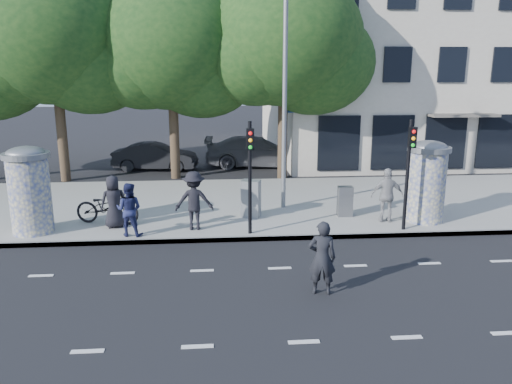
{
  "coord_description": "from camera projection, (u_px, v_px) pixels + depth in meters",
  "views": [
    {
      "loc": [
        -1.59,
        -10.56,
        5.02
      ],
      "look_at": [
        -0.45,
        3.5,
        1.53
      ],
      "focal_mm": 35.0,
      "sensor_mm": 36.0,
      "label": 1
    }
  ],
  "objects": [
    {
      "name": "ped_e",
      "position": [
        387.0,
        195.0,
        16.12
      ],
      "size": [
        1.1,
        0.7,
        1.78
      ],
      "primitive_type": "imported",
      "rotation": [
        0.0,
        0.0,
        3.04
      ],
      "color": "gray",
      "rests_on": "sidewalk"
    },
    {
      "name": "ped_c",
      "position": [
        129.0,
        209.0,
        14.81
      ],
      "size": [
        0.89,
        0.75,
        1.61
      ],
      "primitive_type": "imported",
      "rotation": [
        0.0,
        0.0,
        2.95
      ],
      "color": "#1D2149",
      "rests_on": "sidewalk"
    },
    {
      "name": "cabinet_right",
      "position": [
        345.0,
        201.0,
        16.86
      ],
      "size": [
        0.5,
        0.37,
        1.02
      ],
      "primitive_type": "cube",
      "rotation": [
        0.0,
        0.0,
        -0.04
      ],
      "color": "#5D5E61",
      "rests_on": "sidewalk"
    },
    {
      "name": "street_lamp",
      "position": [
        285.0,
        76.0,
        16.87
      ],
      "size": [
        0.25,
        0.93,
        8.0
      ],
      "color": "slate",
      "rests_on": "sidewalk"
    },
    {
      "name": "car_right",
      "position": [
        257.0,
        152.0,
        26.21
      ],
      "size": [
        2.4,
        5.48,
        1.57
      ],
      "primitive_type": "imported",
      "rotation": [
        0.0,
        0.0,
        1.53
      ],
      "color": "#505157",
      "rests_on": "ground"
    },
    {
      "name": "man_road",
      "position": [
        322.0,
        258.0,
        11.26
      ],
      "size": [
        0.69,
        0.52,
        1.73
      ],
      "primitive_type": "imported",
      "rotation": [
        0.0,
        0.0,
        2.96
      ],
      "color": "black",
      "rests_on": "ground"
    },
    {
      "name": "tree_center",
      "position": [
        284.0,
        39.0,
        22.04
      ],
      "size": [
        7.0,
        7.0,
        9.3
      ],
      "color": "#38281C",
      "rests_on": "ground"
    },
    {
      "name": "ped_d",
      "position": [
        194.0,
        201.0,
        15.37
      ],
      "size": [
        1.19,
        0.68,
        1.83
      ],
      "primitive_type": "imported",
      "rotation": [
        0.0,
        0.0,
        3.14
      ],
      "color": "black",
      "rests_on": "sidewalk"
    },
    {
      "name": "curb",
      "position": [
        271.0,
        238.0,
        14.96
      ],
      "size": [
        40.0,
        0.1,
        0.16
      ],
      "primitive_type": "cube",
      "color": "slate",
      "rests_on": "ground"
    },
    {
      "name": "ped_a",
      "position": [
        114.0,
        202.0,
        15.57
      ],
      "size": [
        0.94,
        0.76,
        1.66
      ],
      "primitive_type": "imported",
      "rotation": [
        0.0,
        0.0,
        3.47
      ],
      "color": "black",
      "rests_on": "sidewalk"
    },
    {
      "name": "lane_dash_far",
      "position": [
        280.0,
        268.0,
        12.9
      ],
      "size": [
        32.0,
        0.12,
        0.01
      ],
      "primitive_type": "cube",
      "color": "silver",
      "rests_on": "ground"
    },
    {
      "name": "ad_column_right",
      "position": [
        427.0,
        179.0,
        16.13
      ],
      "size": [
        1.36,
        1.36,
        2.65
      ],
      "color": "beige",
      "rests_on": "sidewalk"
    },
    {
      "name": "building",
      "position": [
        437.0,
        52.0,
        30.38
      ],
      "size": [
        20.3,
        15.85,
        12.0
      ],
      "color": "#B9AD9B",
      "rests_on": "ground"
    },
    {
      "name": "sidewalk",
      "position": [
        259.0,
        204.0,
        18.78
      ],
      "size": [
        40.0,
        8.0,
        0.15
      ],
      "primitive_type": "cube",
      "color": "gray",
      "rests_on": "ground"
    },
    {
      "name": "bicycle",
      "position": [
        107.0,
        207.0,
        16.02
      ],
      "size": [
        1.17,
        2.2,
        1.1
      ],
      "primitive_type": "imported",
      "rotation": [
        0.0,
        0.0,
        1.35
      ],
      "color": "black",
      "rests_on": "sidewalk"
    },
    {
      "name": "traffic_pole_near",
      "position": [
        250.0,
        166.0,
        14.63
      ],
      "size": [
        0.22,
        0.31,
        3.4
      ],
      "color": "black",
      "rests_on": "sidewalk"
    },
    {
      "name": "traffic_pole_far",
      "position": [
        409.0,
        164.0,
        15.01
      ],
      "size": [
        0.22,
        0.31,
        3.4
      ],
      "color": "black",
      "rests_on": "sidewalk"
    },
    {
      "name": "cabinet_left",
      "position": [
        251.0,
        199.0,
        16.73
      ],
      "size": [
        0.71,
        0.61,
        1.26
      ],
      "primitive_type": "cube",
      "rotation": [
        0.0,
        0.0,
        -0.33
      ],
      "color": "gray",
      "rests_on": "sidewalk"
    },
    {
      "name": "lane_dash_near",
      "position": [
        304.0,
        342.0,
        9.41
      ],
      "size": [
        32.0,
        0.12,
        0.01
      ],
      "primitive_type": "cube",
      "color": "silver",
      "rests_on": "ground"
    },
    {
      "name": "ad_column_left",
      "position": [
        29.0,
        188.0,
        14.96
      ],
      "size": [
        1.36,
        1.36,
        2.65
      ],
      "color": "beige",
      "rests_on": "sidewalk"
    },
    {
      "name": "car_mid",
      "position": [
        155.0,
        157.0,
        25.28
      ],
      "size": [
        1.88,
        4.31,
        1.38
      ],
      "primitive_type": "imported",
      "rotation": [
        0.0,
        0.0,
        1.47
      ],
      "color": "black",
      "rests_on": "ground"
    },
    {
      "name": "ground",
      "position": [
        287.0,
        292.0,
        11.54
      ],
      "size": [
        120.0,
        120.0,
        0.0
      ],
      "primitive_type": "plane",
      "color": "black",
      "rests_on": "ground"
    },
    {
      "name": "tree_near_left",
      "position": [
        171.0,
        44.0,
        22.1
      ],
      "size": [
        6.8,
        6.8,
        8.97
      ],
      "color": "#38281C",
      "rests_on": "ground"
    },
    {
      "name": "tree_mid_left",
      "position": [
        52.0,
        33.0,
        21.41
      ],
      "size": [
        7.2,
        7.2,
        9.57
      ],
      "color": "#38281C",
      "rests_on": "ground"
    }
  ]
}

